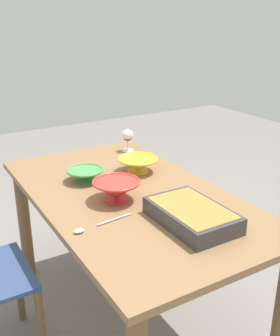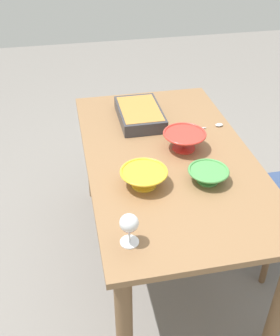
% 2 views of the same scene
% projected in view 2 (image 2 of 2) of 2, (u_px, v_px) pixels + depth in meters
% --- Properties ---
extents(ground_plane, '(8.00, 8.00, 0.00)m').
position_uv_depth(ground_plane, '(164.00, 256.00, 2.46)').
color(ground_plane, gray).
extents(dining_table, '(1.46, 0.83, 0.74)m').
position_uv_depth(dining_table, '(168.00, 174.00, 2.10)').
color(dining_table, olive).
rests_on(dining_table, ground_plane).
extents(wine_glass, '(0.07, 0.07, 0.14)m').
position_uv_depth(wine_glass, '(129.00, 225.00, 1.49)').
color(wine_glass, white).
rests_on(wine_glass, dining_table).
extents(casserole_dish, '(0.37, 0.24, 0.07)m').
position_uv_depth(casserole_dish, '(140.00, 113.00, 2.31)').
color(casserole_dish, '#38383D').
rests_on(casserole_dish, dining_table).
extents(mixing_bowl, '(0.21, 0.21, 0.08)m').
position_uv_depth(mixing_bowl, '(144.00, 177.00, 1.81)').
color(mixing_bowl, yellow).
rests_on(mixing_bowl, dining_table).
extents(small_bowl, '(0.19, 0.19, 0.06)m').
position_uv_depth(small_bowl, '(208.00, 174.00, 1.84)').
color(small_bowl, '#4C994C').
rests_on(small_bowl, dining_table).
extents(serving_bowl, '(0.22, 0.22, 0.10)m').
position_uv_depth(serving_bowl, '(184.00, 140.00, 2.05)').
color(serving_bowl, red).
rests_on(serving_bowl, dining_table).
extents(serving_spoon, '(0.05, 0.27, 0.01)m').
position_uv_depth(serving_spoon, '(210.00, 127.00, 2.25)').
color(serving_spoon, silver).
rests_on(serving_spoon, dining_table).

